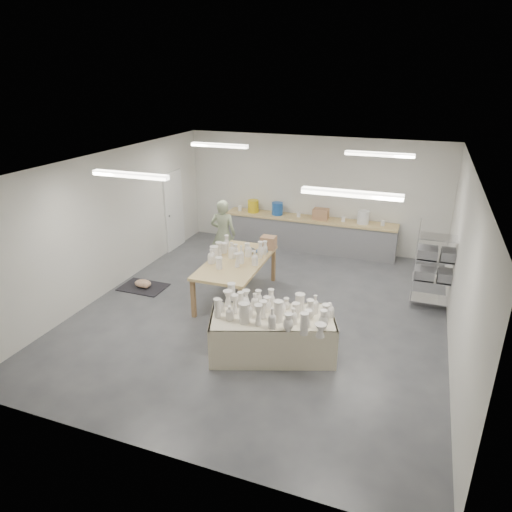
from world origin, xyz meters
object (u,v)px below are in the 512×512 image
at_px(red_stool, 228,253).
at_px(drying_table, 273,332).
at_px(work_table, 239,258).
at_px(potter, 223,234).

bearing_deg(red_stool, drying_table, -56.14).
height_order(work_table, potter, potter).
height_order(drying_table, red_stool, drying_table).
distance_m(work_table, red_stool, 1.97).
height_order(potter, red_stool, potter).
xyz_separation_m(work_table, potter, (-0.96, 1.34, -0.01)).
relative_size(drying_table, work_table, 0.99).
height_order(drying_table, potter, potter).
bearing_deg(work_table, drying_table, -55.23).
xyz_separation_m(drying_table, red_stool, (-2.34, 3.48, -0.16)).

